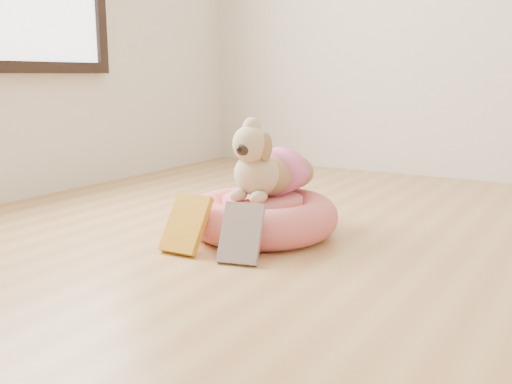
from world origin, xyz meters
The scene contains 5 objects.
floor centered at (0.00, 0.00, 0.00)m, with size 4.50×4.50×0.00m, color #B47E4B.
pet_bed centered at (-0.60, 0.54, 0.07)m, with size 0.61×0.61×0.16m.
dog centered at (-0.59, 0.57, 0.32)m, with size 0.31×0.44×0.33m, color brown, non-canonical shape.
book_yellow centered at (-0.72, 0.20, 0.10)m, with size 0.15×0.03×0.23m, color yellow.
book_white centered at (-0.49, 0.21, 0.10)m, with size 0.14×0.02×0.22m, color white.
Camera 1 is at (0.54, -1.37, 0.63)m, focal length 40.00 mm.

